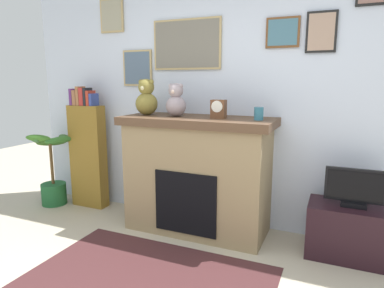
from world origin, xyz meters
name	(u,v)px	position (x,y,z in m)	size (l,w,h in m)	color
back_wall	(243,101)	(-0.01, 2.00, 1.31)	(5.20, 0.15, 2.60)	silver
fireplace	(198,174)	(-0.36, 1.64, 0.59)	(1.51, 0.66, 1.17)	#917A56
bookshelf	(88,152)	(-1.83, 1.74, 0.67)	(0.44, 0.16, 1.45)	brown
potted_plant	(53,173)	(-2.26, 1.59, 0.40)	(0.60, 0.58, 0.90)	#1E592D
tv_stand	(351,232)	(1.08, 1.64, 0.23)	(0.71, 0.40, 0.47)	black
television	(355,189)	(1.08, 1.64, 0.62)	(0.48, 0.14, 0.33)	black
area_rug	(149,278)	(-0.36, 0.66, 0.00)	(1.88, 1.12, 0.01)	#442324
candle_jar	(259,114)	(0.25, 1.62, 1.22)	(0.08, 0.08, 0.12)	teal
mantel_clock	(219,109)	(-0.14, 1.62, 1.25)	(0.14, 0.10, 0.17)	brown
teddy_bear_brown	(146,99)	(-0.92, 1.62, 1.33)	(0.23, 0.23, 0.37)	olive
teddy_bear_cream	(176,101)	(-0.58, 1.62, 1.31)	(0.20, 0.20, 0.33)	#9D8D95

